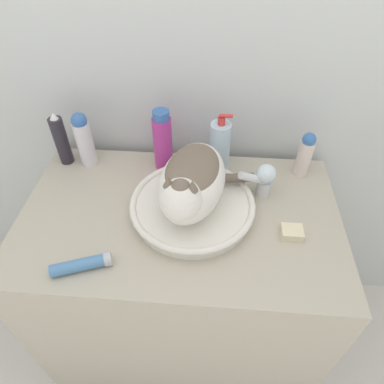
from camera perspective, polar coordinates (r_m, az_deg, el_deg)
The scene contains 12 objects.
wall_back at distance 1.10m, azimuth -0.56°, elevation 23.64°, with size 8.00×0.05×2.40m.
vanity_counter at distance 1.36m, azimuth -1.63°, elevation -15.34°, with size 0.96×0.58×0.83m.
sink_basin at distance 1.02m, azimuth 0.07°, elevation -2.31°, with size 0.37×0.37×0.05m.
cat at distance 0.93m, azimuth -0.06°, elevation 1.86°, with size 0.29×0.33×0.19m.
faucet at distance 1.06m, azimuth 11.82°, elevation 2.26°, with size 0.12×0.08×0.12m.
deodorant_stick at distance 1.17m, azimuth 18.29°, elevation 5.98°, with size 0.05×0.05×0.16m.
shampoo_bottle_tall at distance 1.13m, azimuth -4.90°, elevation 8.43°, with size 0.06×0.06×0.22m.
soap_pump_bottle at distance 1.13m, azimuth 4.64°, elevation 7.46°, with size 0.07×0.07×0.22m.
lotion_bottle_white at distance 1.20m, azimuth -17.56°, elevation 8.39°, with size 0.06×0.06×0.20m.
hairspray_can_black at distance 1.24m, azimuth -20.98°, elevation 8.10°, with size 0.05×0.05×0.19m.
cream_tube at distance 0.94m, azimuth -17.83°, elevation -11.45°, with size 0.16×0.09×0.04m.
soap_bar at distance 1.01m, azimuth 16.32°, elevation -6.44°, with size 0.06×0.05×0.02m.
Camera 1 is at (0.09, -0.39, 1.59)m, focal length 32.00 mm.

